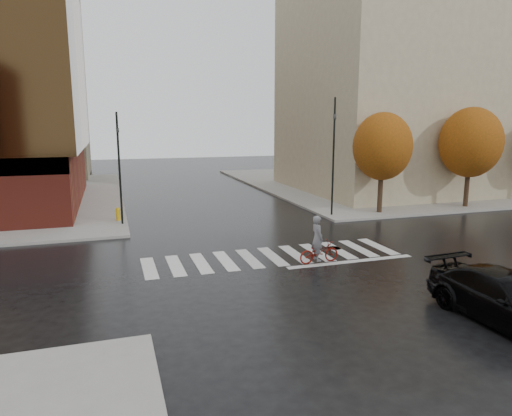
{
  "coord_description": "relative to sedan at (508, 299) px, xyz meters",
  "views": [
    {
      "loc": [
        -6.84,
        -18.26,
        6.02
      ],
      "look_at": [
        -0.32,
        1.96,
        2.0
      ],
      "focal_mm": 32.0,
      "sensor_mm": 36.0,
      "label": 1
    }
  ],
  "objects": [
    {
      "name": "cyclist",
      "position": [
        -2.81,
        7.25,
        -0.06
      ],
      "size": [
        1.88,
        0.77,
        2.09
      ],
      "rotation": [
        0.0,
        0.0,
        1.64
      ],
      "color": "maroon",
      "rests_on": "ground"
    },
    {
      "name": "building_nw_far",
      "position": [
        -20.36,
        45.25,
        9.38
      ],
      "size": [
        14.0,
        12.0,
        20.0
      ],
      "primitive_type": "cube",
      "color": "tan",
      "rests_on": "sidewalk_nw"
    },
    {
      "name": "traffic_light_ne",
      "position": [
        2.26,
        15.89,
        3.58
      ],
      "size": [
        0.21,
        0.23,
        7.37
      ],
      "rotation": [
        0.0,
        0.0,
        3.52
      ],
      "color": "black",
      "rests_on": "sidewalk_ne"
    },
    {
      "name": "manhole",
      "position": [
        -1.06,
        9.12,
        -0.76
      ],
      "size": [
        0.9,
        0.9,
        0.01
      ],
      "primitive_type": "cylinder",
      "rotation": [
        0.0,
        0.0,
        -0.39
      ],
      "color": "#4D2B1B",
      "rests_on": "ground"
    },
    {
      "name": "fire_hydrant",
      "position": [
        -10.86,
        18.25,
        -0.18
      ],
      "size": [
        0.28,
        0.28,
        0.8
      ],
      "color": "gold",
      "rests_on": "sidewalk_nw"
    },
    {
      "name": "tree_ne_b",
      "position": [
        12.64,
        15.65,
        3.85
      ],
      "size": [
        4.2,
        4.2,
        6.89
      ],
      "color": "black",
      "rests_on": "sidewalk_ne"
    },
    {
      "name": "sedan",
      "position": [
        0.0,
        0.0,
        0.0
      ],
      "size": [
        2.48,
        5.43,
        1.54
      ],
      "primitive_type": "imported",
      "rotation": [
        0.0,
        0.0,
        0.06
      ],
      "color": "black",
      "rests_on": "ground"
    },
    {
      "name": "traffic_light_nw",
      "position": [
        -10.66,
        17.25,
        2.96
      ],
      "size": [
        0.2,
        0.18,
        6.43
      ],
      "rotation": [
        0.0,
        0.0,
        -1.98
      ],
      "color": "black",
      "rests_on": "sidewalk_nw"
    },
    {
      "name": "crosswalk",
      "position": [
        -4.36,
        8.75,
        -0.77
      ],
      "size": [
        12.0,
        3.0,
        0.01
      ],
      "primitive_type": "cube",
      "color": "silver",
      "rests_on": "ground"
    },
    {
      "name": "sidewalk_ne",
      "position": [
        16.64,
        29.25,
        -0.7
      ],
      "size": [
        30.0,
        30.0,
        0.15
      ],
      "primitive_type": "cube",
      "color": "gray",
      "rests_on": "ground"
    },
    {
      "name": "ground",
      "position": [
        -4.36,
        8.25,
        -0.77
      ],
      "size": [
        120.0,
        120.0,
        0.0
      ],
      "primitive_type": "plane",
      "color": "black",
      "rests_on": "ground"
    },
    {
      "name": "tree_ne_a",
      "position": [
        5.64,
        15.65,
        3.69
      ],
      "size": [
        3.8,
        3.8,
        6.5
      ],
      "color": "black",
      "rests_on": "sidewalk_ne"
    },
    {
      "name": "building_ne_tan",
      "position": [
        12.64,
        25.25,
        8.38
      ],
      "size": [
        16.0,
        16.0,
        18.0
      ],
      "primitive_type": "cube",
      "color": "tan",
      "rests_on": "sidewalk_ne"
    }
  ]
}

